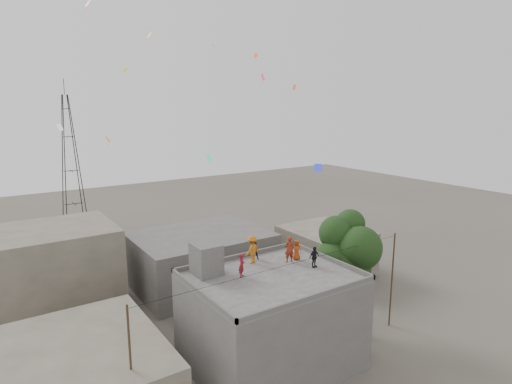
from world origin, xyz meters
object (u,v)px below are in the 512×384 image
stair_head_box (206,259)px  tree (348,252)px  person_red_adult (289,249)px  person_dark_adult (314,257)px  transmission_tower (71,163)px

stair_head_box → tree: (10.57, -2.00, -1.00)m
person_red_adult → person_dark_adult: 1.87m
tree → transmission_tower: size_ratio=0.45×
person_red_adult → person_dark_adult: person_red_adult is taller
stair_head_box → person_red_adult: stair_head_box is taller
tree → transmission_tower: (-11.37, 39.40, 2.97)m
tree → person_red_adult: bearing=171.0°
stair_head_box → person_dark_adult: 7.08m
stair_head_box → person_dark_adult: (6.45, -2.92, -0.29)m
transmission_tower → person_red_adult: bearing=-80.5°
tree → person_dark_adult: 4.28m
stair_head_box → person_dark_adult: size_ratio=1.40×
transmission_tower → person_dark_adult: bearing=-79.8°
stair_head_box → tree: tree is taller
transmission_tower → person_dark_adult: size_ratio=14.00×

